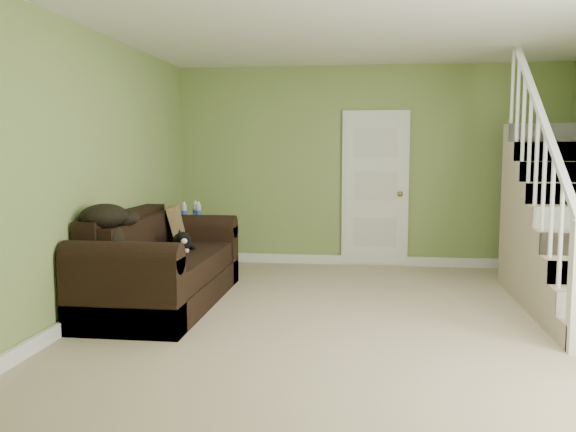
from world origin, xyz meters
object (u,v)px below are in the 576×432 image
(sofa, at_px, (159,269))
(side_table, at_px, (193,247))
(banana, at_px, (164,258))
(cat, at_px, (181,242))

(sofa, bearing_deg, side_table, 92.98)
(sofa, bearing_deg, banana, -63.05)
(cat, bearing_deg, banana, -113.33)
(sofa, xyz_separation_m, banana, (0.15, -0.29, 0.17))
(side_table, height_order, cat, side_table)
(sofa, height_order, side_table, sofa)
(side_table, distance_m, banana, 1.76)
(side_table, height_order, banana, side_table)
(sofa, relative_size, banana, 12.35)
(side_table, relative_size, banana, 4.79)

